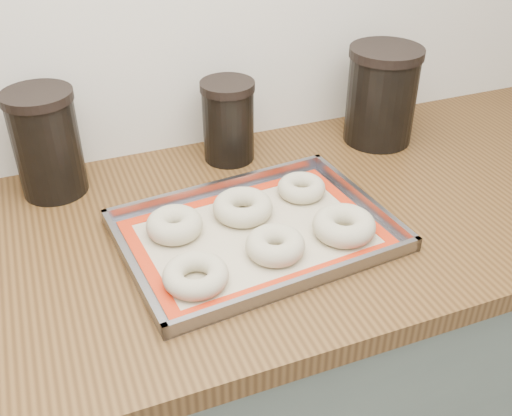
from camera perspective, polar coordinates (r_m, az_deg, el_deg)
name	(u,v)px	position (r m, az deg, el deg)	size (l,w,h in m)	color
cabinet	(299,373)	(1.45, 4.14, -15.44)	(3.00, 0.65, 0.86)	slate
countertop	(309,215)	(1.15, 5.04, -0.63)	(3.06, 0.68, 0.04)	brown
baking_tray	(256,233)	(1.05, 0.00, -2.41)	(0.49, 0.37, 0.03)	gray
baking_mat	(256,234)	(1.05, 0.00, -2.49)	(0.45, 0.33, 0.00)	#C6B793
bagel_front_left	(196,275)	(0.94, -5.77, -6.40)	(0.10, 0.10, 0.03)	#C4B998
bagel_front_mid	(275,245)	(1.00, 1.85, -3.55)	(0.10, 0.10, 0.04)	#C4B998
bagel_front_right	(344,225)	(1.05, 8.38, -1.66)	(0.11, 0.11, 0.04)	#C4B998
bagel_back_left	(174,225)	(1.05, -7.77, -1.59)	(0.10, 0.10, 0.04)	#C4B998
bagel_back_mid	(243,207)	(1.09, -1.27, 0.09)	(0.11, 0.11, 0.04)	#C4B998
bagel_back_right	(301,188)	(1.15, 4.34, 1.94)	(0.09, 0.09, 0.03)	#C4B998
canister_left	(47,143)	(1.20, -19.31, 5.86)	(0.13, 0.13, 0.21)	black
canister_mid	(228,121)	(1.26, -2.66, 8.29)	(0.11, 0.11, 0.17)	black
canister_right	(382,95)	(1.36, 11.87, 10.48)	(0.16, 0.16, 0.21)	black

